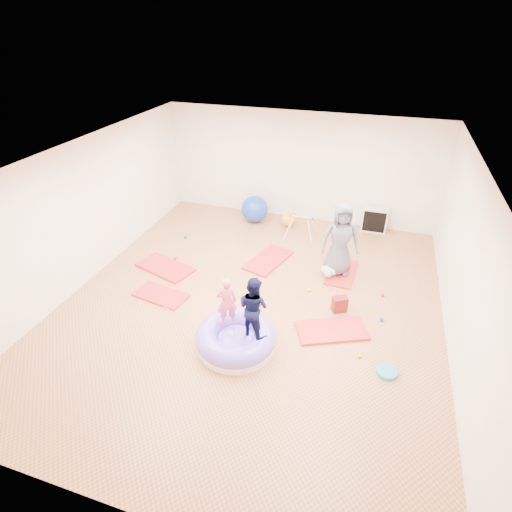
% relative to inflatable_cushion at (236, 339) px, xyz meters
% --- Properties ---
extents(room, '(7.01, 8.01, 2.81)m').
position_rel_inflatable_cushion_xyz_m(room, '(-0.12, 1.17, 1.24)').
color(room, '#A87E51').
rests_on(room, ground).
extents(gym_mat_front_left, '(1.13, 0.70, 0.04)m').
position_rel_inflatable_cushion_xyz_m(gym_mat_front_left, '(-1.90, 0.85, -0.14)').
color(gym_mat_front_left, red).
rests_on(gym_mat_front_left, ground).
extents(gym_mat_mid_left, '(1.39, 0.98, 0.05)m').
position_rel_inflatable_cushion_xyz_m(gym_mat_mid_left, '(-2.30, 1.77, -0.14)').
color(gym_mat_mid_left, red).
rests_on(gym_mat_mid_left, ground).
extents(gym_mat_center_back, '(0.94, 1.36, 0.05)m').
position_rel_inflatable_cushion_xyz_m(gym_mat_center_back, '(-0.23, 2.74, -0.14)').
color(gym_mat_center_back, red).
rests_on(gym_mat_center_back, ground).
extents(gym_mat_right, '(1.36, 1.05, 0.05)m').
position_rel_inflatable_cushion_xyz_m(gym_mat_right, '(1.48, 0.84, -0.14)').
color(gym_mat_right, red).
rests_on(gym_mat_right, ground).
extents(gym_mat_rear_right, '(0.61, 1.13, 0.05)m').
position_rel_inflatable_cushion_xyz_m(gym_mat_rear_right, '(1.41, 2.74, -0.14)').
color(gym_mat_rear_right, red).
rests_on(gym_mat_rear_right, ground).
extents(inflatable_cushion, '(1.34, 1.34, 0.42)m').
position_rel_inflatable_cushion_xyz_m(inflatable_cushion, '(0.00, 0.00, 0.00)').
color(inflatable_cushion, white).
rests_on(inflatable_cushion, ground).
extents(child_pink, '(0.40, 0.36, 0.92)m').
position_rel_inflatable_cushion_xyz_m(child_pink, '(-0.19, 0.13, 0.68)').
color(child_pink, '#FC597D').
rests_on(child_pink, inflatable_cushion).
extents(child_navy, '(0.64, 0.57, 1.08)m').
position_rel_inflatable_cushion_xyz_m(child_navy, '(0.29, 0.04, 0.76)').
color(child_navy, black).
rests_on(child_navy, inflatable_cushion).
extents(adult_caregiver, '(0.89, 0.70, 1.59)m').
position_rel_inflatable_cushion_xyz_m(adult_caregiver, '(1.30, 2.71, 0.68)').
color(adult_caregiver, '#525463').
rests_on(adult_caregiver, gym_mat_rear_right).
extents(infant, '(0.36, 0.37, 0.21)m').
position_rel_inflatable_cushion_xyz_m(infant, '(1.17, 2.52, -0.01)').
color(infant, '#A5E2FF').
rests_on(infant, gym_mat_rear_right).
extents(ball_pit_balls, '(4.87, 3.70, 0.07)m').
position_rel_inflatable_cushion_xyz_m(ball_pit_balls, '(0.31, 1.42, -0.13)').
color(ball_pit_balls, red).
rests_on(ball_pit_balls, ground).
extents(exercise_ball_blue, '(0.71, 0.71, 0.71)m').
position_rel_inflatable_cushion_xyz_m(exercise_ball_blue, '(-1.14, 4.56, 0.19)').
color(exercise_ball_blue, '#1937A3').
rests_on(exercise_ball_blue, ground).
extents(exercise_ball_orange, '(0.39, 0.39, 0.39)m').
position_rel_inflatable_cushion_xyz_m(exercise_ball_orange, '(-0.21, 4.56, 0.03)').
color(exercise_ball_orange, gold).
rests_on(exercise_ball_orange, ground).
extents(infant_play_gym, '(0.74, 0.70, 0.57)m').
position_rel_inflatable_cushion_xyz_m(infant_play_gym, '(0.22, 4.07, 0.22)').
color(infant_play_gym, silver).
rests_on(infant_play_gym, ground).
extents(cube_shelf, '(0.63, 0.31, 0.63)m').
position_rel_inflatable_cushion_xyz_m(cube_shelf, '(1.93, 4.96, 0.15)').
color(cube_shelf, silver).
rests_on(cube_shelf, ground).
extents(balance_disc, '(0.33, 0.33, 0.07)m').
position_rel_inflatable_cushion_xyz_m(balance_disc, '(2.44, 0.14, -0.13)').
color(balance_disc, teal).
rests_on(balance_disc, ground).
extents(backpack, '(0.31, 0.28, 0.31)m').
position_rel_inflatable_cushion_xyz_m(backpack, '(1.53, 1.46, -0.01)').
color(backpack, '#A91511').
rests_on(backpack, ground).
extents(yellow_toy, '(0.18, 0.18, 0.03)m').
position_rel_inflatable_cushion_xyz_m(yellow_toy, '(-1.60, 0.59, -0.15)').
color(yellow_toy, yellow).
rests_on(yellow_toy, ground).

